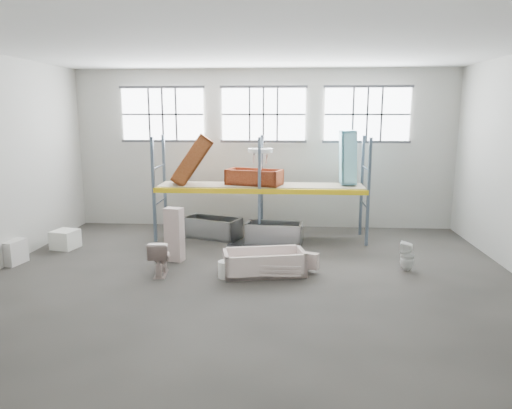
# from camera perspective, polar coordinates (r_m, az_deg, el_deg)

# --- Properties ---
(floor) EXTENTS (12.00, 10.00, 0.10)m
(floor) POSITION_cam_1_polar(r_m,az_deg,el_deg) (10.61, -0.56, -9.29)
(floor) COLOR #4B4741
(floor) RESTS_ON ground
(ceiling) EXTENTS (12.00, 10.00, 0.10)m
(ceiling) POSITION_cam_1_polar(r_m,az_deg,el_deg) (10.04, -0.62, 19.15)
(ceiling) COLOR silver
(ceiling) RESTS_ON ground
(wall_back) EXTENTS (12.00, 0.10, 5.00)m
(wall_back) POSITION_cam_1_polar(r_m,az_deg,el_deg) (15.02, 0.93, 6.74)
(wall_back) COLOR #A9A89E
(wall_back) RESTS_ON ground
(wall_front) EXTENTS (12.00, 0.10, 5.00)m
(wall_front) POSITION_cam_1_polar(r_m,az_deg,el_deg) (5.05, -5.07, -2.05)
(wall_front) COLOR #A6A599
(wall_front) RESTS_ON ground
(window_left) EXTENTS (2.60, 0.04, 1.60)m
(window_left) POSITION_cam_1_polar(r_m,az_deg,el_deg) (15.37, -11.29, 10.73)
(window_left) COLOR white
(window_left) RESTS_ON wall_back
(window_mid) EXTENTS (2.60, 0.04, 1.60)m
(window_mid) POSITION_cam_1_polar(r_m,az_deg,el_deg) (14.87, 0.92, 10.93)
(window_mid) COLOR white
(window_mid) RESTS_ON wall_back
(window_right) EXTENTS (2.60, 0.04, 1.60)m
(window_right) POSITION_cam_1_polar(r_m,az_deg,el_deg) (15.05, 13.40, 10.64)
(window_right) COLOR white
(window_right) RESTS_ON wall_back
(rack_upright_la) EXTENTS (0.08, 0.08, 3.00)m
(rack_upright_la) POSITION_cam_1_polar(r_m,az_deg,el_deg) (13.53, -12.37, 1.72)
(rack_upright_la) COLOR slate
(rack_upright_la) RESTS_ON floor
(rack_upright_lb) EXTENTS (0.08, 0.08, 3.00)m
(rack_upright_lb) POSITION_cam_1_polar(r_m,az_deg,el_deg) (14.67, -11.08, 2.49)
(rack_upright_lb) COLOR slate
(rack_upright_lb) RESTS_ON floor
(rack_upright_ma) EXTENTS (0.08, 0.08, 3.00)m
(rack_upright_ma) POSITION_cam_1_polar(r_m,az_deg,el_deg) (13.01, 0.42, 1.62)
(rack_upright_ma) COLOR slate
(rack_upright_ma) RESTS_ON floor
(rack_upright_mb) EXTENTS (0.08, 0.08, 3.00)m
(rack_upright_mb) POSITION_cam_1_polar(r_m,az_deg,el_deg) (14.20, 0.72, 2.42)
(rack_upright_mb) COLOR slate
(rack_upright_mb) RESTS_ON floor
(rack_upright_ra) EXTENTS (0.08, 0.08, 3.00)m
(rack_upright_ra) POSITION_cam_1_polar(r_m,az_deg,el_deg) (13.18, 13.56, 1.43)
(rack_upright_ra) COLOR slate
(rack_upright_ra) RESTS_ON floor
(rack_upright_rb) EXTENTS (0.08, 0.08, 3.00)m
(rack_upright_rb) POSITION_cam_1_polar(r_m,az_deg,el_deg) (14.35, 12.78, 2.23)
(rack_upright_rb) COLOR slate
(rack_upright_rb) RESTS_ON floor
(rack_beam_front) EXTENTS (6.00, 0.10, 0.14)m
(rack_beam_front) POSITION_cam_1_polar(r_m,az_deg,el_deg) (13.01, 0.42, 1.62)
(rack_beam_front) COLOR yellow
(rack_beam_front) RESTS_ON floor
(rack_beam_back) EXTENTS (6.00, 0.10, 0.14)m
(rack_beam_back) POSITION_cam_1_polar(r_m,az_deg,el_deg) (14.20, 0.72, 2.42)
(rack_beam_back) COLOR yellow
(rack_beam_back) RESTS_ON floor
(shelf_deck) EXTENTS (5.90, 1.10, 0.03)m
(shelf_deck) POSITION_cam_1_polar(r_m,az_deg,el_deg) (13.59, 0.57, 2.37)
(shelf_deck) COLOR gray
(shelf_deck) RESTS_ON floor
(wet_patch) EXTENTS (1.80, 1.80, 0.00)m
(wet_patch) POSITION_cam_1_polar(r_m,az_deg,el_deg) (13.15, 0.36, -4.98)
(wet_patch) COLOR black
(wet_patch) RESTS_ON floor
(bathtub_beige) EXTENTS (1.99, 1.23, 0.54)m
(bathtub_beige) POSITION_cam_1_polar(r_m,az_deg,el_deg) (10.82, 0.99, -7.06)
(bathtub_beige) COLOR beige
(bathtub_beige) RESTS_ON floor
(cistern_spare) EXTENTS (0.43, 0.31, 0.37)m
(cistern_spare) POSITION_cam_1_polar(r_m,az_deg,el_deg) (10.97, 6.60, -6.83)
(cistern_spare) COLOR #C4AEA6
(cistern_spare) RESTS_ON bathtub_beige
(sink_in_tub) EXTENTS (0.44, 0.44, 0.15)m
(sink_in_tub) POSITION_cam_1_polar(r_m,az_deg,el_deg) (11.06, 1.78, -7.26)
(sink_in_tub) COLOR beige
(sink_in_tub) RESTS_ON bathtub_beige
(toilet_beige) EXTENTS (0.55, 0.85, 0.82)m
(toilet_beige) POSITION_cam_1_polar(r_m,az_deg,el_deg) (10.94, -11.64, -6.32)
(toilet_beige) COLOR beige
(toilet_beige) RESTS_ON floor
(cistern_tall) EXTENTS (0.50, 0.39, 1.35)m
(cistern_tall) POSITION_cam_1_polar(r_m,az_deg,el_deg) (11.81, -9.92, -3.63)
(cistern_tall) COLOR #C7ACA5
(cistern_tall) RESTS_ON floor
(toilet_white) EXTENTS (0.40, 0.40, 0.70)m
(toilet_white) POSITION_cam_1_polar(r_m,az_deg,el_deg) (11.57, 17.95, -6.01)
(toilet_white) COLOR white
(toilet_white) RESTS_ON floor
(steel_tub_left) EXTENTS (1.80, 1.30, 0.60)m
(steel_tub_left) POSITION_cam_1_polar(r_m,az_deg,el_deg) (13.96, -5.28, -2.81)
(steel_tub_left) COLOR #A0A4A7
(steel_tub_left) RESTS_ON floor
(steel_tub_right) EXTENTS (1.65, 0.90, 0.58)m
(steel_tub_right) POSITION_cam_1_polar(r_m,az_deg,el_deg) (13.36, 2.21, -3.45)
(steel_tub_right) COLOR #B1B3B8
(steel_tub_right) RESTS_ON floor
(rust_tub_flat) EXTENTS (1.73, 1.18, 0.44)m
(rust_tub_flat) POSITION_cam_1_polar(r_m,az_deg,el_deg) (13.56, -0.22, 3.37)
(rust_tub_flat) COLOR brown
(rust_tub_flat) RESTS_ON shelf_deck
(rust_tub_tilted) EXTENTS (1.38, 0.96, 1.54)m
(rust_tub_tilted) POSITION_cam_1_polar(r_m,az_deg,el_deg) (13.76, -7.81, 5.37)
(rust_tub_tilted) COLOR brown
(rust_tub_tilted) RESTS_ON shelf_deck
(sink_on_shelf) EXTENTS (0.77, 0.64, 0.62)m
(sink_on_shelf) POSITION_cam_1_polar(r_m,az_deg,el_deg) (13.30, 0.55, 4.41)
(sink_on_shelf) COLOR white
(sink_on_shelf) RESTS_ON rust_tub_flat
(blue_tub_upright) EXTENTS (0.48, 0.71, 1.53)m
(blue_tub_upright) POSITION_cam_1_polar(r_m,az_deg,el_deg) (13.73, 11.14, 5.67)
(blue_tub_upright) COLOR #8BDFF0
(blue_tub_upright) RESTS_ON shelf_deck
(bucket) EXTENTS (0.38, 0.38, 0.38)m
(bucket) POSITION_cam_1_polar(r_m,az_deg,el_deg) (10.61, -3.75, -7.91)
(bucket) COLOR white
(bucket) RESTS_ON floor
(carton_near) EXTENTS (0.78, 0.70, 0.59)m
(carton_near) POSITION_cam_1_polar(r_m,az_deg,el_deg) (13.06, -27.98, -5.09)
(carton_near) COLOR beige
(carton_near) RESTS_ON floor
(carton_far) EXTENTS (0.72, 0.72, 0.50)m
(carton_far) POSITION_cam_1_polar(r_m,az_deg,el_deg) (13.83, -22.24, -3.95)
(carton_far) COLOR silver
(carton_far) RESTS_ON floor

